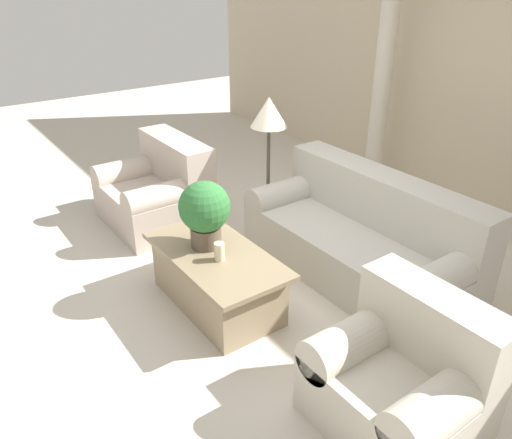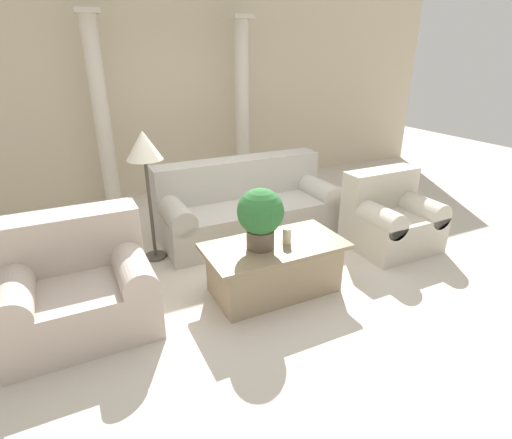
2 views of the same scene
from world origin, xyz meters
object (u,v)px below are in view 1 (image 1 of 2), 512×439
at_px(sofa_long, 362,237).
at_px(loveseat, 158,190).
at_px(coffee_table, 217,278).
at_px(potted_plant, 205,211).
at_px(armchair, 403,376).
at_px(floor_lamp, 269,119).

distance_m(sofa_long, loveseat, 2.23).
bearing_deg(sofa_long, coffee_table, -104.06).
relative_size(potted_plant, armchair, 0.60).
xyz_separation_m(sofa_long, armchair, (1.32, -1.05, 0.00)).
height_order(coffee_table, potted_plant, potted_plant).
relative_size(sofa_long, floor_lamp, 1.53).
height_order(loveseat, floor_lamp, floor_lamp).
relative_size(floor_lamp, armchair, 1.53).
xyz_separation_m(sofa_long, coffee_table, (-0.33, -1.31, -0.10)).
bearing_deg(loveseat, armchair, -0.45).
xyz_separation_m(sofa_long, loveseat, (-1.99, -1.02, 0.01)).
bearing_deg(sofa_long, loveseat, -152.79).
height_order(potted_plant, floor_lamp, floor_lamp).
xyz_separation_m(sofa_long, floor_lamp, (-1.18, -0.16, 0.82)).
distance_m(coffee_table, armchair, 1.68).
bearing_deg(coffee_table, armchair, 9.19).
bearing_deg(floor_lamp, armchair, -19.50).
xyz_separation_m(potted_plant, armchair, (1.80, 0.26, -0.44)).
height_order(coffee_table, floor_lamp, floor_lamp).
xyz_separation_m(loveseat, coffee_table, (1.66, -0.29, -0.11)).
height_order(loveseat, coffee_table, loveseat).
bearing_deg(loveseat, coffee_table, -10.04).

